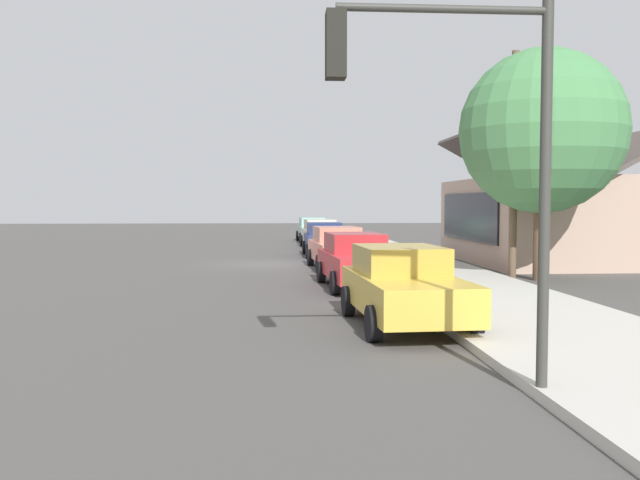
# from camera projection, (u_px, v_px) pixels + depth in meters

# --- Properties ---
(ground_plane) EXTENTS (120.00, 120.00, 0.00)m
(ground_plane) POSITION_uv_depth(u_px,v_px,m) (268.00, 264.00, 27.16)
(ground_plane) COLOR #4C4947
(sidewalk_curb) EXTENTS (60.00, 4.20, 0.16)m
(sidewalk_curb) POSITION_uv_depth(u_px,v_px,m) (403.00, 261.00, 27.54)
(sidewalk_curb) COLOR beige
(sidewalk_curb) RESTS_ON ground
(car_seafoam) EXTENTS (4.85, 2.10, 1.59)m
(car_seafoam) POSITION_uv_depth(u_px,v_px,m) (312.00, 229.00, 43.59)
(car_seafoam) COLOR #9ED1BC
(car_seafoam) RESTS_ON ground
(car_ivory) EXTENTS (4.88, 2.23, 1.59)m
(car_ivory) POSITION_uv_depth(u_px,v_px,m) (320.00, 233.00, 37.50)
(car_ivory) COLOR silver
(car_ivory) RESTS_ON ground
(car_navy) EXTENTS (4.45, 2.00, 1.59)m
(car_navy) POSITION_uv_depth(u_px,v_px,m) (325.00, 239.00, 31.39)
(car_navy) COLOR navy
(car_navy) RESTS_ON ground
(car_coral) EXTENTS (4.79, 2.24, 1.59)m
(car_coral) POSITION_uv_depth(u_px,v_px,m) (338.00, 247.00, 25.19)
(car_coral) COLOR #EA8C75
(car_coral) RESTS_ON ground
(car_cherry) EXTENTS (4.80, 2.19, 1.59)m
(car_cherry) POSITION_uv_depth(u_px,v_px,m) (357.00, 260.00, 19.47)
(car_cherry) COLOR red
(car_cherry) RESTS_ON ground
(car_mustard) EXTENTS (4.56, 2.24, 1.59)m
(car_mustard) POSITION_uv_depth(u_px,v_px,m) (403.00, 285.00, 13.31)
(car_mustard) COLOR gold
(car_mustard) RESTS_ON ground
(storefront_building) EXTENTS (9.98, 7.43, 5.55)m
(storefront_building) POSITION_uv_depth(u_px,v_px,m) (551.00, 217.00, 27.99)
(storefront_building) COLOR tan
(storefront_building) RESTS_ON ground
(shade_tree) EXTENTS (5.24, 5.24, 7.40)m
(shade_tree) POSITION_uv_depth(u_px,v_px,m) (542.00, 132.00, 21.06)
(shade_tree) COLOR brown
(shade_tree) RESTS_ON ground
(traffic_light_main) EXTENTS (0.37, 2.79, 5.20)m
(traffic_light_main) POSITION_uv_depth(u_px,v_px,m) (461.00, 119.00, 8.05)
(traffic_light_main) COLOR #383833
(traffic_light_main) RESTS_ON ground
(utility_pole_wooden) EXTENTS (1.80, 0.24, 7.50)m
(utility_pole_wooden) POSITION_uv_depth(u_px,v_px,m) (514.00, 160.00, 21.89)
(utility_pole_wooden) COLOR brown
(utility_pole_wooden) RESTS_ON ground
(fire_hydrant_red) EXTENTS (0.22, 0.22, 0.71)m
(fire_hydrant_red) POSITION_uv_depth(u_px,v_px,m) (375.00, 254.00, 25.85)
(fire_hydrant_red) COLOR red
(fire_hydrant_red) RESTS_ON sidewalk_curb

